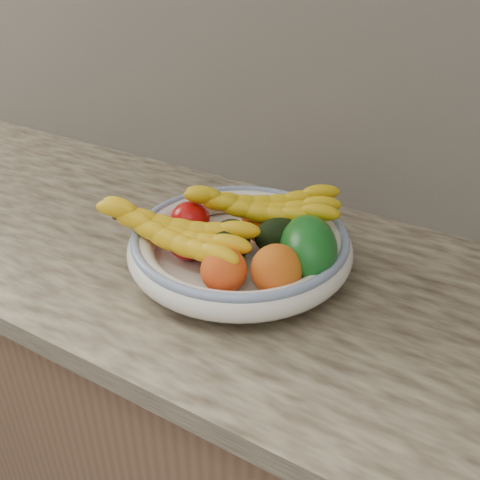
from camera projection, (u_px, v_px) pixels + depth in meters
The scene contains 14 objects.
kitchen_counter at pixel (246, 423), 1.20m from camera, with size 2.44×0.66×1.40m.
fruit_bowl at pixel (240, 246), 0.93m from camera, with size 0.39×0.39×0.08m.
clementine_back_left at pixel (253, 214), 1.02m from camera, with size 0.05×0.05×0.04m, color #F85105.
clementine_back_right at pixel (284, 226), 0.98m from camera, with size 0.05×0.05×0.04m, color #E16704.
clementine_back_mid at pixel (261, 230), 0.97m from camera, with size 0.05×0.05×0.05m, color #FB5D05.
tomato_left at pixel (190, 219), 0.98m from camera, with size 0.07×0.07×0.07m, color red.
tomato_near_left at pixel (188, 241), 0.92m from camera, with size 0.07×0.07×0.06m, color #C30009.
avocado_center at pixel (229, 242), 0.91m from camera, with size 0.07×0.10×0.07m, color black.
avocado_right at pixel (283, 235), 0.93m from camera, with size 0.07×0.10×0.07m, color black.
green_mango at pixel (308, 248), 0.87m from camera, with size 0.09×0.14×0.10m, color #0F5316.
peach_front at pixel (224, 270), 0.83m from camera, with size 0.07×0.07×0.07m, color orange.
peach_right at pixel (277, 270), 0.83m from camera, with size 0.08×0.08×0.08m, color orange.
banana_bunch_back at pixel (261, 211), 0.96m from camera, with size 0.29×0.11×0.08m, color yellow, non-canonical shape.
banana_bunch_front at pixel (173, 236), 0.89m from camera, with size 0.30×0.12×0.08m, color yellow, non-canonical shape.
Camera 1 is at (0.40, 0.98, 1.44)m, focal length 40.00 mm.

